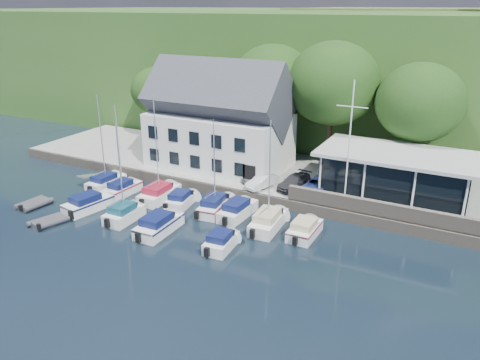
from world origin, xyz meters
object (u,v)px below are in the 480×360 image
Objects in this scene: boat_r1_2 at (157,152)px; boat_r1_6 at (270,172)px; car_dgrey at (294,182)px; boat_r1_0 at (102,146)px; boat_r1_4 at (214,163)px; club_pavilion at (395,175)px; boat_r2_2 at (159,223)px; car_blue at (318,185)px; boat_r1_3 at (181,198)px; car_white at (262,181)px; dinghy_0 at (34,203)px; boat_r2_1 at (120,167)px; boat_r2_0 at (88,202)px; harbor_building at (219,125)px; boat_r2_3 at (221,240)px; boat_r1_5 at (238,208)px; car_silver at (255,176)px; boat_r1_1 at (119,150)px; boat_r1_7 at (305,228)px; flagpole at (349,145)px.

boat_r1_6 is at bearing -4.98° from boat_r1_2.
car_dgrey is 0.46× the size of boat_r1_2.
boat_r1_4 reaches higher than boat_r1_0.
club_pavilion is 3.12× the size of car_dgrey.
boat_r2_2 is at bearing -54.94° from boat_r1_2.
boat_r1_6 is (-8.00, -8.99, 1.75)m from club_pavilion.
car_dgrey is 7.55m from boat_r1_6.
car_blue is 12.42m from boat_r1_3.
dinghy_0 is at bearing -128.80° from car_white.
boat_r2_1 is (-8.05, -9.90, 3.15)m from car_white.
club_pavilion is 27.01m from boat_r2_0.
car_white is at bearing 32.68° from boat_r1_3.
harbor_building is at bearing 173.30° from car_blue.
boat_r2_3 is at bearing -45.35° from boat_r1_3.
boat_r1_5 is (8.15, 0.13, -3.88)m from boat_r1_2.
car_silver is 0.68× the size of boat_r2_3.
boat_r1_5 is 1.34× the size of boat_r2_3.
boat_r1_0 reaches higher than car_white.
boat_r1_1 reaches higher than car_silver.
boat_r2_1 is at bearing -145.33° from club_pavilion.
boat_r1_1 reaches higher than car_blue.
car_silver is at bearing 73.43° from boat_r2_2.
boat_r1_7 is (7.52, -6.64, -0.82)m from car_silver.
boat_r2_1 is at bearing -145.61° from boat_r1_4.
car_dgrey is 15.79m from boat_r2_1.
boat_r1_4 is at bearing 69.09° from boat_r2_2.
boat_r1_6 is at bearing 30.36° from boat_r2_2.
harbor_building is 13.80m from boat_r1_6.
club_pavilion is 1.43× the size of boat_r1_2.
flagpole is 7.78m from boat_r1_7.
boat_r1_6 is 1.01× the size of boat_r2_1.
boat_r1_2 is 5.01m from boat_r2_1.
boat_r1_1 is at bearing -130.12° from car_silver.
boat_r1_5 is at bearing -105.42° from car_dgrey.
car_blue is at bearing 72.35° from boat_r1_6.
harbor_building is 8.95m from boat_r1_2.
boat_r1_2 is (-10.86, -6.15, 3.01)m from car_dgrey.
boat_r1_1 is 1.36× the size of boat_r2_2.
boat_r2_1 reaches higher than car_dgrey.
boat_r2_2 is at bearing -140.54° from flagpole.
boat_r1_1 is 5.97m from boat_r2_1.
boat_r2_1 is at bearing -163.18° from boat_r1_7.
boat_r1_6 is (18.00, -0.81, 0.61)m from boat_r1_0.
boat_r1_1 is 18.72m from boat_r1_7.
club_pavilion is at bearing 34.42° from car_white.
boat_r2_2 is at bearing -116.63° from boat_r1_4.
boat_r2_2 reaches higher than dinghy_0.
boat_r1_4 is 1.39× the size of boat_r2_2.
club_pavilion reaches higher than boat_r1_7.
boat_r1_2 reaches higher than car_dgrey.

